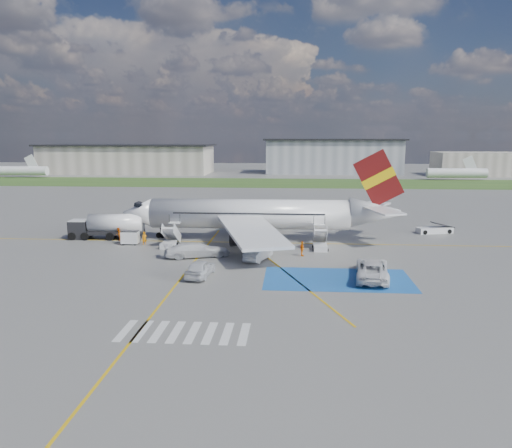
{
  "coord_description": "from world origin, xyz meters",
  "views": [
    {
      "loc": [
        5.66,
        -50.47,
        13.52
      ],
      "look_at": [
        1.43,
        6.0,
        3.5
      ],
      "focal_mm": 35.0,
      "sensor_mm": 36.0,
      "label": 1
    }
  ],
  "objects_px": {
    "car_silver_b": "(258,253)",
    "van_white_a": "(372,266)",
    "fuel_tanker": "(107,228)",
    "gpu_cart": "(130,238)",
    "airliner": "(261,214)",
    "belt_loader": "(435,230)",
    "car_silver_a": "(200,268)",
    "van_white_b": "(197,248)"
  },
  "relations": [
    {
      "from": "car_silver_b",
      "to": "van_white_a",
      "type": "xyz_separation_m",
      "value": [
        11.47,
        -6.05,
        0.43
      ]
    },
    {
      "from": "fuel_tanker",
      "to": "car_silver_b",
      "type": "distance_m",
      "value": 23.28
    },
    {
      "from": "gpu_cart",
      "to": "van_white_a",
      "type": "distance_m",
      "value": 31.03
    },
    {
      "from": "fuel_tanker",
      "to": "car_silver_b",
      "type": "height_order",
      "value": "fuel_tanker"
    },
    {
      "from": "airliner",
      "to": "belt_loader",
      "type": "height_order",
      "value": "airliner"
    },
    {
      "from": "gpu_cart",
      "to": "belt_loader",
      "type": "height_order",
      "value": "gpu_cart"
    },
    {
      "from": "fuel_tanker",
      "to": "gpu_cart",
      "type": "relative_size",
      "value": 4.57
    },
    {
      "from": "car_silver_a",
      "to": "airliner",
      "type": "bearing_deg",
      "value": -97.59
    },
    {
      "from": "gpu_cart",
      "to": "car_silver_b",
      "type": "distance_m",
      "value": 18.09
    },
    {
      "from": "airliner",
      "to": "van_white_a",
      "type": "height_order",
      "value": "airliner"
    },
    {
      "from": "car_silver_a",
      "to": "van_white_b",
      "type": "height_order",
      "value": "van_white_b"
    },
    {
      "from": "belt_loader",
      "to": "van_white_b",
      "type": "distance_m",
      "value": 34.92
    },
    {
      "from": "fuel_tanker",
      "to": "van_white_b",
      "type": "relative_size",
      "value": 1.79
    },
    {
      "from": "gpu_cart",
      "to": "van_white_b",
      "type": "distance_m",
      "value": 11.38
    },
    {
      "from": "fuel_tanker",
      "to": "belt_loader",
      "type": "distance_m",
      "value": 45.26
    },
    {
      "from": "gpu_cart",
      "to": "belt_loader",
      "type": "relative_size",
      "value": 0.39
    },
    {
      "from": "belt_loader",
      "to": "van_white_a",
      "type": "distance_m",
      "value": 26.57
    },
    {
      "from": "airliner",
      "to": "gpu_cart",
      "type": "xyz_separation_m",
      "value": [
        -16.3,
        -4.18,
        -2.6
      ]
    },
    {
      "from": "gpu_cart",
      "to": "van_white_a",
      "type": "xyz_separation_m",
      "value": [
        28.16,
        -13.02,
        0.41
      ]
    },
    {
      "from": "airliner",
      "to": "van_white_a",
      "type": "relative_size",
      "value": 5.73
    },
    {
      "from": "van_white_a",
      "to": "van_white_b",
      "type": "bearing_deg",
      "value": -13.3
    },
    {
      "from": "fuel_tanker",
      "to": "gpu_cart",
      "type": "xyz_separation_m",
      "value": [
        4.19,
        -3.31,
        -0.59
      ]
    },
    {
      "from": "belt_loader",
      "to": "van_white_b",
      "type": "bearing_deg",
      "value": -166.36
    },
    {
      "from": "gpu_cart",
      "to": "belt_loader",
      "type": "xyz_separation_m",
      "value": [
        40.48,
        10.51,
        -0.4
      ]
    },
    {
      "from": "airliner",
      "to": "car_silver_a",
      "type": "bearing_deg",
      "value": -104.73
    },
    {
      "from": "gpu_cart",
      "to": "van_white_b",
      "type": "height_order",
      "value": "van_white_b"
    },
    {
      "from": "belt_loader",
      "to": "car_silver_a",
      "type": "xyz_separation_m",
      "value": [
        -28.93,
        -24.41,
        0.45
      ]
    },
    {
      "from": "car_silver_b",
      "to": "airliner",
      "type": "bearing_deg",
      "value": -68.08
    },
    {
      "from": "belt_loader",
      "to": "gpu_cart",
      "type": "bearing_deg",
      "value": -179.94
    },
    {
      "from": "van_white_b",
      "to": "airliner",
      "type": "bearing_deg",
      "value": -51.01
    },
    {
      "from": "fuel_tanker",
      "to": "gpu_cart",
      "type": "distance_m",
      "value": 5.37
    },
    {
      "from": "fuel_tanker",
      "to": "car_silver_a",
      "type": "distance_m",
      "value": 23.32
    },
    {
      "from": "fuel_tanker",
      "to": "car_silver_b",
      "type": "relative_size",
      "value": 2.09
    },
    {
      "from": "belt_loader",
      "to": "fuel_tanker",
      "type": "bearing_deg",
      "value": 174.66
    },
    {
      "from": "van_white_a",
      "to": "fuel_tanker",
      "type": "bearing_deg",
      "value": -19.17
    },
    {
      "from": "fuel_tanker",
      "to": "car_silver_a",
      "type": "relative_size",
      "value": 1.98
    },
    {
      "from": "gpu_cart",
      "to": "fuel_tanker",
      "type": "bearing_deg",
      "value": 140.54
    },
    {
      "from": "fuel_tanker",
      "to": "car_silver_a",
      "type": "height_order",
      "value": "fuel_tanker"
    },
    {
      "from": "van_white_a",
      "to": "airliner",
      "type": "bearing_deg",
      "value": -47.79
    },
    {
      "from": "airliner",
      "to": "van_white_b",
      "type": "relative_size",
      "value": 6.72
    },
    {
      "from": "gpu_cart",
      "to": "belt_loader",
      "type": "distance_m",
      "value": 41.82
    },
    {
      "from": "belt_loader",
      "to": "car_silver_a",
      "type": "distance_m",
      "value": 37.86
    }
  ]
}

